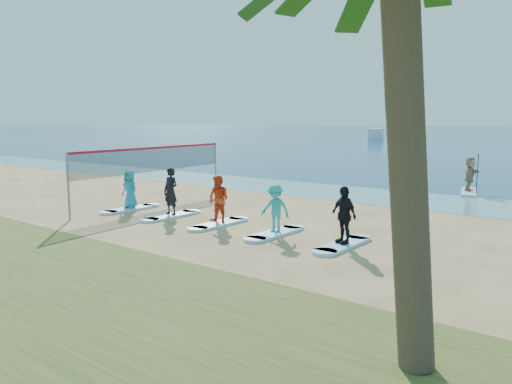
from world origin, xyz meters
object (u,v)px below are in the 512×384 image
Objects in this scene: surfboard_2 at (219,224)px; paddleboarder at (470,174)px; paddleboard at (469,192)px; surfboard_4 at (343,245)px; student_4 at (344,215)px; student_2 at (219,199)px; surfboard_1 at (171,216)px; student_0 at (130,189)px; surfboard_0 at (131,209)px; student_3 at (275,208)px; boat_offshore_a at (376,140)px; student_1 at (171,191)px; volleyball_net at (154,160)px; surfboard_3 at (275,233)px.

paddleboarder is at bearing 70.57° from surfboard_2.
paddleboard reaches higher than surfboard_4.
paddleboarder is 13.36m from student_4.
surfboard_1 is at bearing 178.68° from student_2.
student_0 is 0.92× the size of student_4.
paddleboarder is 16.43m from surfboard_0.
student_0 reaches higher than surfboard_4.
student_3 is 2.53m from surfboard_4.
boat_offshore_a is 4.22× the size of student_1.
student_1 is 0.80× the size of surfboard_4.
paddleboarder reaches higher than student_4.
student_4 reaches higher than paddleboard.
student_0 reaches higher than surfboard_2.
volleyball_net is at bearing 105.11° from student_0.
student_3 is 0.69× the size of surfboard_4.
student_4 is at bearing -86.05° from boat_offshore_a.
volleyball_net is 5.44× the size of student_4.
paddleboarder is 13.39m from surfboard_4.
surfboard_0 and surfboard_4 have the same top height.
student_0 is 0.93× the size of student_2.
boat_offshore_a is (-32.82, 61.51, -0.06)m from paddleboard.
paddleboard is at bearing 54.54° from surfboard_0.
surfboard_4 is (0.09, -13.36, -0.01)m from paddleboard.
boat_offshore_a is at bearing 112.17° from surfboard_3.
student_4 reaches higher than surfboard_4.
student_1 reaches higher than paddleboarder.
student_4 is at bearing -177.28° from paddleboarder.
paddleboarder is 0.77× the size of surfboard_4.
student_1 is at bearing -31.19° from volleyball_net.
student_3 is at bearing 0.00° from surfboard_0.
boat_offshore_a is at bearing 104.38° from student_3.
paddleboarder is at bearing 90.38° from surfboard_4.
student_2 is at bearing -157.41° from student_4.
student_4 reaches higher than student_3.
surfboard_1 is 1.00× the size of surfboard_3.
student_0 is 0.69× the size of surfboard_1.
student_1 is 1.08× the size of student_2.
surfboard_3 is (4.80, 0.00, -0.93)m from student_1.
paddleboarder reaches higher than student_3.
student_1 is at bearing -157.41° from student_4.
volleyball_net is at bearing 141.33° from paddleboarder.
surfboard_0 is 4.88m from student_2.
student_2 is (0.00, 0.00, 0.86)m from surfboard_2.
paddleboard is 16.42m from student_0.
surfboard_3 is (2.40, 0.00, 0.00)m from surfboard_2.
surfboard_1 and surfboard_3 have the same top height.
student_0 is (0.55, -1.79, -1.05)m from volleyball_net.
surfboard_3 is at bearing 0.00° from surfboard_0.
paddleboard is 1.78× the size of paddleboarder.
volleyball_net reaches higher than student_0.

